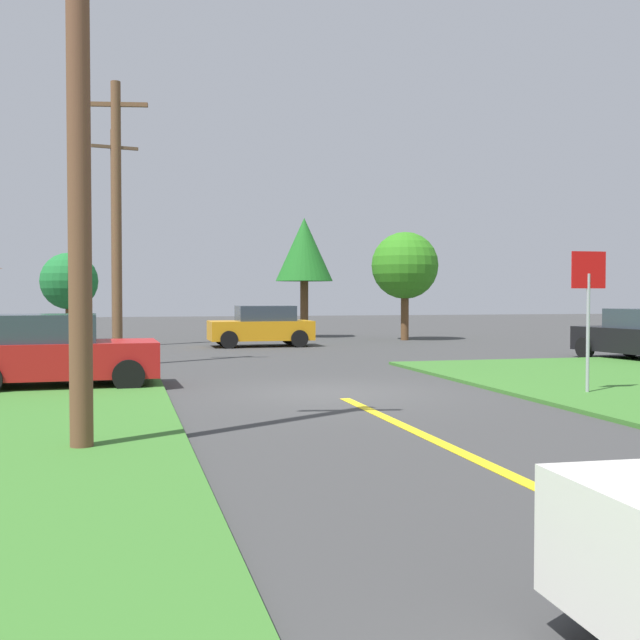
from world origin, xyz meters
TOP-DOWN VIEW (x-y plane):
  - ground_plane at (0.00, 0.00)m, footprint 120.00×120.00m
  - lane_stripe_center at (0.00, -8.00)m, footprint 0.20×14.00m
  - stop_sign at (4.88, -1.76)m, footprint 0.75×0.07m
  - car_approaching_junction at (1.15, 14.94)m, footprint 4.06×2.08m
  - parked_car_near_building at (-5.64, 2.14)m, footprint 4.18×2.27m
  - utility_pole_near at (-4.74, -5.17)m, footprint 1.79×0.43m
  - utility_pole_mid at (-4.36, 7.42)m, footprint 1.79×0.44m
  - utility_pole_far at (-4.45, 16.02)m, footprint 1.79×0.44m
  - oak_tree_left at (-6.48, 20.15)m, footprint 2.48×2.48m
  - pine_tree_center at (4.29, 20.95)m, footprint 2.76×2.76m
  - oak_tree_right at (8.20, 17.62)m, footprint 3.03×3.03m

SIDE VIEW (x-z plane):
  - ground_plane at x=0.00m, z-range 0.00..0.00m
  - lane_stripe_center at x=0.00m, z-range 0.00..0.01m
  - car_approaching_junction at x=1.15m, z-range -0.01..1.61m
  - parked_car_near_building at x=-5.64m, z-range 0.00..1.62m
  - stop_sign at x=4.88m, z-range 0.59..3.51m
  - oak_tree_left at x=-6.48m, z-range 0.69..4.59m
  - oak_tree_right at x=8.20m, z-range 0.91..5.82m
  - utility_pole_mid at x=-4.36m, z-range 0.13..8.24m
  - pine_tree_center at x=4.29m, z-range 1.31..7.07m
  - utility_pole_far at x=-4.45m, z-range 0.09..8.59m
  - utility_pole_near at x=-4.74m, z-range 0.12..9.37m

